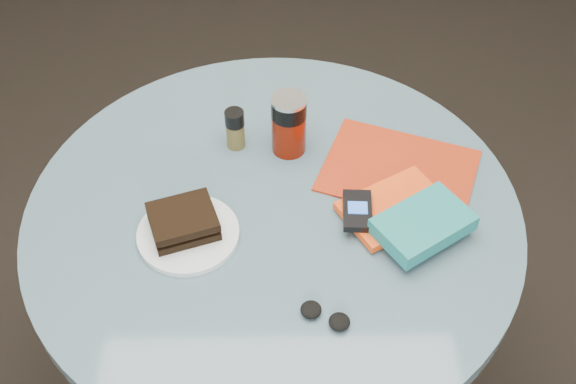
{
  "coord_description": "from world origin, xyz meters",
  "views": [
    {
      "loc": [
        0.02,
        -0.96,
        1.84
      ],
      "look_at": [
        0.03,
        0.0,
        0.8
      ],
      "focal_mm": 45.0,
      "sensor_mm": 36.0,
      "label": 1
    }
  ],
  "objects_px": {
    "pepper_grinder": "(235,129)",
    "mp3_player": "(357,211)",
    "plate": "(188,234)",
    "sandwich": "(183,221)",
    "table": "(274,258)",
    "headphones": "(325,316)",
    "magazine": "(399,171)",
    "soda_can": "(289,124)",
    "novel": "(423,224)",
    "red_book": "(394,208)"
  },
  "relations": [
    {
      "from": "sandwich",
      "to": "headphones",
      "type": "height_order",
      "value": "sandwich"
    },
    {
      "from": "pepper_grinder",
      "to": "headphones",
      "type": "distance_m",
      "value": 0.48
    },
    {
      "from": "soda_can",
      "to": "mp3_player",
      "type": "distance_m",
      "value": 0.25
    },
    {
      "from": "sandwich",
      "to": "headphones",
      "type": "xyz_separation_m",
      "value": [
        0.26,
        -0.2,
        -0.02
      ]
    },
    {
      "from": "pepper_grinder",
      "to": "headphones",
      "type": "height_order",
      "value": "pepper_grinder"
    },
    {
      "from": "pepper_grinder",
      "to": "table",
      "type": "bearing_deg",
      "value": -66.77
    },
    {
      "from": "pepper_grinder",
      "to": "mp3_player",
      "type": "bearing_deg",
      "value": -41.98
    },
    {
      "from": "pepper_grinder",
      "to": "novel",
      "type": "distance_m",
      "value": 0.45
    },
    {
      "from": "plate",
      "to": "pepper_grinder",
      "type": "height_order",
      "value": "pepper_grinder"
    },
    {
      "from": "table",
      "to": "sandwich",
      "type": "xyz_separation_m",
      "value": [
        -0.17,
        -0.06,
        0.2
      ]
    },
    {
      "from": "soda_can",
      "to": "red_book",
      "type": "distance_m",
      "value": 0.29
    },
    {
      "from": "pepper_grinder",
      "to": "headphones",
      "type": "bearing_deg",
      "value": -69.01
    },
    {
      "from": "table",
      "to": "red_book",
      "type": "distance_m",
      "value": 0.3
    },
    {
      "from": "soda_can",
      "to": "novel",
      "type": "relative_size",
      "value": 0.78
    },
    {
      "from": "table",
      "to": "plate",
      "type": "height_order",
      "value": "plate"
    },
    {
      "from": "table",
      "to": "red_book",
      "type": "height_order",
      "value": "red_book"
    },
    {
      "from": "pepper_grinder",
      "to": "novel",
      "type": "xyz_separation_m",
      "value": [
        0.37,
        -0.27,
        -0.01
      ]
    },
    {
      "from": "red_book",
      "to": "sandwich",
      "type": "bearing_deg",
      "value": 156.66
    },
    {
      "from": "magazine",
      "to": "mp3_player",
      "type": "distance_m",
      "value": 0.17
    },
    {
      "from": "pepper_grinder",
      "to": "headphones",
      "type": "xyz_separation_m",
      "value": [
        0.17,
        -0.45,
        -0.04
      ]
    },
    {
      "from": "table",
      "to": "pepper_grinder",
      "type": "distance_m",
      "value": 0.29
    },
    {
      "from": "table",
      "to": "novel",
      "type": "bearing_deg",
      "value": -15.26
    },
    {
      "from": "magazine",
      "to": "novel",
      "type": "height_order",
      "value": "novel"
    },
    {
      "from": "sandwich",
      "to": "soda_can",
      "type": "distance_m",
      "value": 0.31
    },
    {
      "from": "soda_can",
      "to": "pepper_grinder",
      "type": "distance_m",
      "value": 0.12
    },
    {
      "from": "plate",
      "to": "pepper_grinder",
      "type": "relative_size",
      "value": 2.1
    },
    {
      "from": "table",
      "to": "magazine",
      "type": "bearing_deg",
      "value": 20.94
    },
    {
      "from": "sandwich",
      "to": "mp3_player",
      "type": "distance_m",
      "value": 0.34
    },
    {
      "from": "pepper_grinder",
      "to": "red_book",
      "type": "bearing_deg",
      "value": -31.83
    },
    {
      "from": "plate",
      "to": "mp3_player",
      "type": "relative_size",
      "value": 1.96
    },
    {
      "from": "table",
      "to": "pepper_grinder",
      "type": "relative_size",
      "value": 10.55
    },
    {
      "from": "plate",
      "to": "soda_can",
      "type": "relative_size",
      "value": 1.42
    },
    {
      "from": "sandwich",
      "to": "headphones",
      "type": "bearing_deg",
      "value": -37.35
    },
    {
      "from": "red_book",
      "to": "novel",
      "type": "distance_m",
      "value": 0.08
    },
    {
      "from": "plate",
      "to": "novel",
      "type": "bearing_deg",
      "value": -1.27
    },
    {
      "from": "novel",
      "to": "table",
      "type": "bearing_deg",
      "value": 131.33
    },
    {
      "from": "plate",
      "to": "pepper_grinder",
      "type": "distance_m",
      "value": 0.27
    },
    {
      "from": "sandwich",
      "to": "novel",
      "type": "relative_size",
      "value": 0.84
    },
    {
      "from": "pepper_grinder",
      "to": "red_book",
      "type": "xyz_separation_m",
      "value": [
        0.32,
        -0.2,
        -0.03
      ]
    },
    {
      "from": "magazine",
      "to": "soda_can",
      "type": "bearing_deg",
      "value": -176.7
    },
    {
      "from": "headphones",
      "to": "pepper_grinder",
      "type": "bearing_deg",
      "value": 110.99
    },
    {
      "from": "pepper_grinder",
      "to": "headphones",
      "type": "relative_size",
      "value": 0.94
    },
    {
      "from": "mp3_player",
      "to": "headphones",
      "type": "relative_size",
      "value": 1.01
    },
    {
      "from": "mp3_player",
      "to": "novel",
      "type": "bearing_deg",
      "value": -20.2
    },
    {
      "from": "table",
      "to": "sandwich",
      "type": "relative_size",
      "value": 6.63
    },
    {
      "from": "novel",
      "to": "headphones",
      "type": "relative_size",
      "value": 1.78
    },
    {
      "from": "magazine",
      "to": "mp3_player",
      "type": "height_order",
      "value": "mp3_player"
    },
    {
      "from": "plate",
      "to": "sandwich",
      "type": "distance_m",
      "value": 0.03
    },
    {
      "from": "table",
      "to": "sandwich",
      "type": "distance_m",
      "value": 0.27
    },
    {
      "from": "magazine",
      "to": "mp3_player",
      "type": "xyz_separation_m",
      "value": [
        -0.1,
        -0.14,
        0.03
      ]
    }
  ]
}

